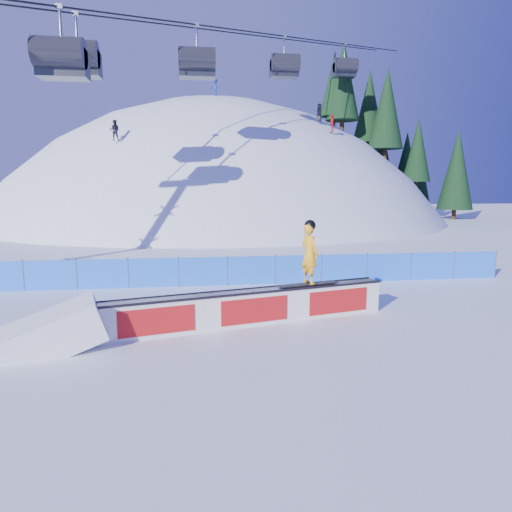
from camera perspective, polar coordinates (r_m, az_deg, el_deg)
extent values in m
plane|color=white|center=(14.80, 1.52, -7.33)|extent=(160.00, 160.00, 0.00)
sphere|color=white|center=(60.29, -4.88, -12.68)|extent=(64.00, 64.00, 64.00)
cylinder|color=#322214|center=(60.02, 9.92, 15.06)|extent=(0.50, 0.50, 1.40)
cone|color=black|center=(60.69, 10.04, 19.35)|extent=(3.50, 3.50, 7.94)
cylinder|color=#322214|center=(59.14, 11.44, 14.44)|extent=(0.50, 0.50, 1.40)
cone|color=black|center=(59.90, 11.61, 19.45)|extent=(4.10, 4.10, 9.31)
cylinder|color=#322214|center=(53.83, 12.96, 14.57)|extent=(0.50, 0.50, 1.40)
cone|color=black|center=(54.32, 13.10, 18.35)|extent=(2.64, 2.64, 6.00)
cylinder|color=#322214|center=(57.96, 16.01, 11.41)|extent=(0.50, 0.50, 1.40)
cone|color=black|center=(58.36, 16.21, 15.85)|extent=(3.45, 3.45, 7.84)
cylinder|color=#322214|center=(57.91, 17.61, 9.91)|extent=(0.50, 0.50, 1.40)
cone|color=black|center=(58.14, 17.79, 13.68)|extent=(2.84, 2.84, 6.45)
cylinder|color=#322214|center=(60.39, 16.84, 9.84)|extent=(0.50, 0.50, 1.40)
cone|color=black|center=(60.65, 17.02, 13.92)|extent=(3.28, 3.28, 7.46)
cylinder|color=#322214|center=(64.91, 15.76, 8.82)|extent=(0.50, 0.50, 1.40)
cone|color=black|center=(65.03, 15.90, 12.06)|extent=(2.71, 2.71, 6.17)
cylinder|color=#322214|center=(60.58, 21.61, 4.92)|extent=(0.50, 0.50, 1.40)
cone|color=black|center=(60.48, 21.83, 8.72)|extent=(3.00, 3.00, 6.82)
cylinder|color=#322214|center=(59.18, 22.11, 4.82)|extent=(0.50, 0.50, 1.40)
cone|color=black|center=(59.10, 22.40, 9.63)|extent=(3.85, 3.85, 8.75)
cylinder|color=#322214|center=(64.35, 21.79, 5.11)|extent=(0.50, 0.50, 1.40)
cone|color=black|center=(64.26, 22.03, 9.12)|extent=(3.44, 3.44, 7.82)
cube|color=blue|center=(19.00, -0.57, -1.83)|extent=(22.00, 0.03, 1.20)
cylinder|color=#3A4369|center=(20.04, -27.06, -2.10)|extent=(0.05, 0.05, 1.30)
cylinder|color=#3A4369|center=(19.46, -21.51, -2.05)|extent=(0.05, 0.05, 1.30)
cylinder|color=#3A4369|center=(19.06, -15.67, -1.97)|extent=(0.05, 0.05, 1.30)
cylinder|color=#3A4369|center=(18.88, -9.65, -1.87)|extent=(0.05, 0.05, 1.30)
cylinder|color=#3A4369|center=(18.90, -3.58, -1.75)|extent=(0.05, 0.05, 1.30)
cylinder|color=#3A4369|center=(19.13, 2.41, -1.61)|extent=(0.05, 0.05, 1.30)
cylinder|color=#3A4369|center=(19.57, 8.19, -1.45)|extent=(0.05, 0.05, 1.30)
cylinder|color=#3A4369|center=(20.19, 13.67, -1.30)|extent=(0.05, 0.05, 1.30)
cylinder|color=#3A4369|center=(20.99, 18.78, -1.14)|extent=(0.05, 0.05, 1.30)
cylinder|color=#3A4369|center=(21.94, 23.47, -0.99)|extent=(0.05, 0.05, 1.30)
cylinder|color=#3A4369|center=(23.03, 27.75, -0.84)|extent=(0.05, 0.05, 1.30)
cylinder|color=#222229|center=(26.23, -23.41, 22.29)|extent=(2.40, 1.50, 1.50)
cylinder|color=#222229|center=(33.01, -7.38, 23.25)|extent=(2.40, 1.50, 1.50)
cylinder|color=#222229|center=(42.17, 3.68, 22.96)|extent=(2.40, 1.50, 1.50)
cylinder|color=#222229|center=(53.20, 11.15, 22.33)|extent=(2.40, 1.50, 1.50)
cube|color=white|center=(13.69, -0.57, -6.53)|extent=(8.62, 2.72, 0.99)
cube|color=gray|center=(13.56, -0.58, -4.43)|extent=(8.54, 2.73, 0.04)
cube|color=black|center=(13.30, -0.12, -4.65)|extent=(8.49, 2.22, 0.07)
cube|color=black|center=(13.82, -1.02, -4.13)|extent=(8.49, 2.22, 0.07)
cube|color=red|center=(13.43, -0.13, -6.83)|extent=(8.06, 2.10, 0.74)
cube|color=red|center=(13.95, -1.00, -6.24)|extent=(8.06, 2.10, 0.74)
cube|color=black|center=(14.34, 6.63, -3.50)|extent=(1.96, 0.82, 0.04)
imported|color=#F1A319|center=(14.17, 6.70, 0.28)|extent=(0.71, 0.81, 1.88)
sphere|color=black|center=(14.07, 6.77, 3.81)|extent=(0.35, 0.35, 0.35)
imported|color=black|center=(39.74, -17.26, 14.77)|extent=(0.83, 0.66, 1.65)
imported|color=red|center=(44.30, 9.50, 16.03)|extent=(0.58, 1.03, 1.65)
imported|color=navy|center=(50.33, -5.14, 20.28)|extent=(1.14, 0.74, 1.65)
imported|color=#282828|center=(46.71, 7.93, 17.36)|extent=(0.86, 0.96, 1.65)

